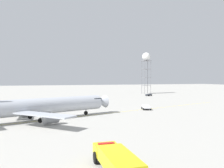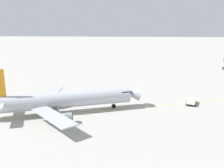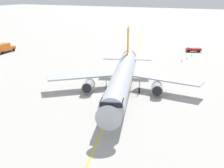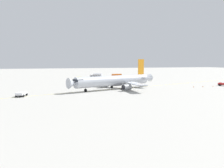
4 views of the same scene
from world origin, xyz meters
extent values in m
plane|color=#ADAAA3|center=(0.00, 0.00, 0.00)|extent=(600.00, 600.00, 0.00)
cylinder|color=#B2B7C1|center=(2.57, 1.03, 3.39)|extent=(14.82, 32.46, 3.90)
cone|color=#B2B7C1|center=(8.54, -15.68, 3.39)|extent=(4.50, 4.07, 3.71)
cube|color=black|center=(7.80, -13.61, 4.26)|extent=(3.93, 3.38, 0.70)
ellipsoid|color=slate|center=(2.01, 2.58, 2.31)|extent=(7.32, 12.40, 2.15)
cube|color=#B2B7C1|center=(0.75, 15.83, 4.17)|extent=(5.57, 4.13, 0.20)
cube|color=#B2B7C1|center=(9.93, 6.94, 2.70)|extent=(14.15, 4.58, 0.28)
cube|color=#B2B7C1|center=(-6.87, 0.93, 2.70)|extent=(12.67, 12.21, 0.28)
cylinder|color=gray|center=(8.77, 3.95, 1.36)|extent=(3.14, 3.76, 2.19)
cylinder|color=black|center=(9.33, 2.39, 1.36)|extent=(1.80, 0.77, 1.86)
cylinder|color=gray|center=(-4.09, -0.65, 1.36)|extent=(3.14, 3.76, 2.19)
cylinder|color=black|center=(-3.53, -2.21, 1.36)|extent=(1.80, 0.77, 1.86)
cylinder|color=#9EA0A5|center=(6.80, -10.81, 1.63)|extent=(0.20, 0.20, 2.15)
cylinder|color=black|center=(6.80, -10.81, 0.55)|extent=(0.65, 1.14, 1.10)
cylinder|color=#9EA0A5|center=(5.16, 3.71, 1.63)|extent=(0.20, 0.20, 2.15)
cylinder|color=black|center=(5.16, 3.71, 0.55)|extent=(0.65, 1.14, 1.10)
cylinder|color=#9EA0A5|center=(-1.15, 1.45, 1.63)|extent=(0.20, 0.20, 2.15)
cylinder|color=black|center=(-1.15, 1.45, 0.55)|extent=(0.65, 1.14, 1.10)
cube|color=#232326|center=(11.29, -31.67, 0.50)|extent=(4.86, 3.09, 0.20)
cube|color=white|center=(9.77, -31.22, 0.88)|extent=(1.93, 2.51, 0.55)
cube|color=black|center=(9.22, -31.06, 0.96)|extent=(0.61, 1.81, 0.31)
cube|color=white|center=(12.03, -31.89, 0.95)|extent=(3.47, 2.97, 0.70)
cylinder|color=black|center=(9.46, -32.28, 0.40)|extent=(0.85, 0.50, 0.80)
cylinder|color=black|center=(10.09, -30.16, 0.40)|extent=(0.85, 0.50, 0.80)
cylinder|color=black|center=(12.36, -33.14, 0.40)|extent=(0.85, 0.50, 0.80)
cylinder|color=black|center=(12.99, -31.01, 0.40)|extent=(0.85, 0.50, 0.80)
cylinder|color=black|center=(63.73, -58.60, 0.32)|extent=(0.44, 0.69, 0.64)
cube|color=yellow|center=(0.26, 5.85, 0.00)|extent=(47.62, 149.72, 0.01)
camera|label=1|loc=(-55.70, 2.71, 10.07)|focal=36.93mm
camera|label=2|loc=(-55.66, -14.34, 22.19)|focal=40.81mm
camera|label=3|loc=(26.35, -50.06, 19.79)|focal=48.41mm
camera|label=4|loc=(87.34, -27.23, 10.55)|focal=37.55mm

